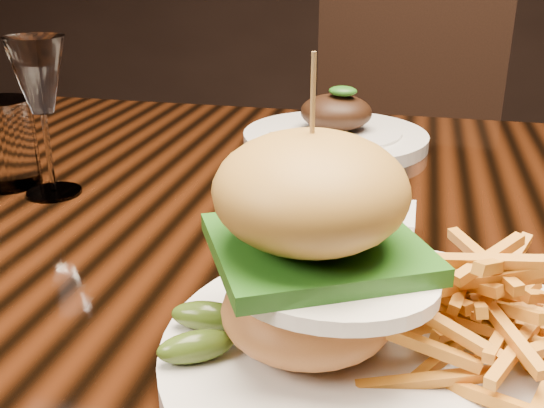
% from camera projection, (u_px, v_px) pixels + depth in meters
% --- Properties ---
extents(dining_table, '(1.60, 0.90, 0.75)m').
position_uv_depth(dining_table, '(325.00, 276.00, 0.71)').
color(dining_table, black).
rests_on(dining_table, ground).
extents(burger_plate, '(0.31, 0.31, 0.21)m').
position_uv_depth(burger_plate, '(387.00, 294.00, 0.41)').
color(burger_plate, silver).
rests_on(burger_plate, dining_table).
extents(ramekin, '(0.08, 0.08, 0.03)m').
position_uv_depth(ramekin, '(378.00, 225.00, 0.61)').
color(ramekin, silver).
rests_on(ramekin, dining_table).
extents(wine_glass, '(0.07, 0.07, 0.18)m').
position_uv_depth(wine_glass, '(39.00, 81.00, 0.68)').
color(wine_glass, white).
rests_on(wine_glass, dining_table).
extents(water_tumbler, '(0.08, 0.08, 0.10)m').
position_uv_depth(water_tumbler, '(3.00, 143.00, 0.74)').
color(water_tumbler, white).
rests_on(water_tumbler, dining_table).
extents(far_dish, '(0.26, 0.26, 0.09)m').
position_uv_depth(far_dish, '(335.00, 133.00, 0.91)').
color(far_dish, silver).
rests_on(far_dish, dining_table).
extents(chair_far, '(0.50, 0.51, 0.95)m').
position_uv_depth(chair_far, '(397.00, 157.00, 1.55)').
color(chair_far, black).
rests_on(chair_far, ground).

